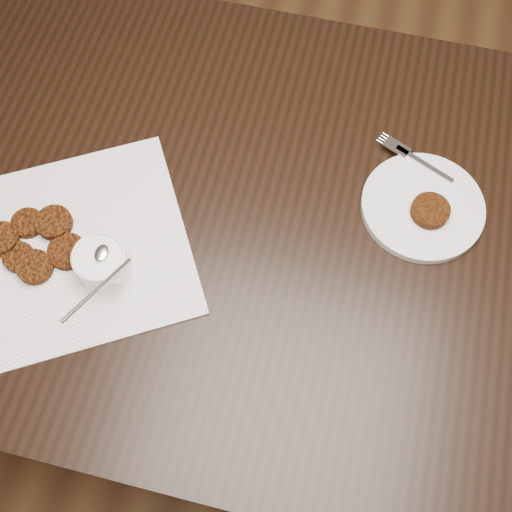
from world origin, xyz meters
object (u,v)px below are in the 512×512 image
at_px(table, 274,300).
at_px(sauce_ramekin, 98,255).
at_px(plate_with_patty, 424,204).
at_px(napkin, 79,247).

distance_m(table, sauce_ramekin, 0.52).
distance_m(table, plate_with_patty, 0.45).
relative_size(napkin, sauce_ramekin, 2.92).
bearing_deg(table, plate_with_patty, 18.53).
height_order(napkin, sauce_ramekin, sauce_ramekin).
height_order(table, sauce_ramekin, sauce_ramekin).
xyz_separation_m(table, sauce_ramekin, (-0.24, -0.15, 0.44)).
bearing_deg(sauce_ramekin, plate_with_patty, 26.21).
relative_size(sauce_ramekin, plate_with_patty, 0.58).
height_order(table, napkin, napkin).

